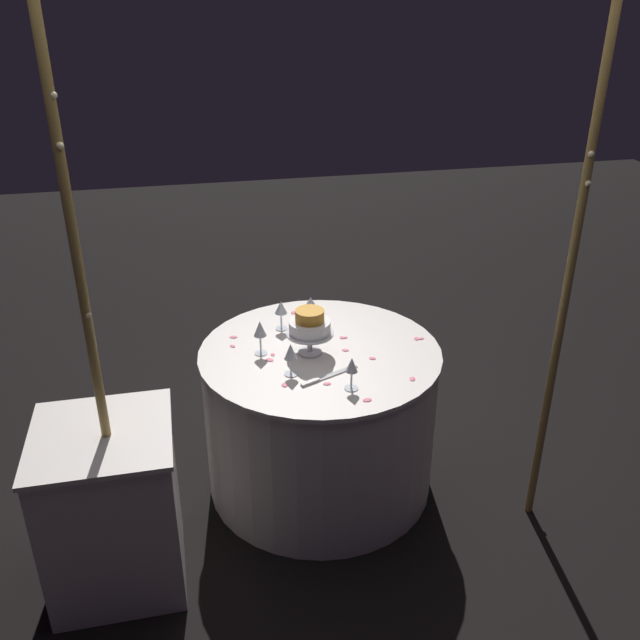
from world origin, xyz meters
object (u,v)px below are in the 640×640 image
main_table (320,418)px  tiered_cake (310,326)px  decorative_arch (346,224)px  side_table (112,507)px  cake_knife (326,377)px  wine_glass_0 (281,309)px  wine_glass_1 (352,367)px  wine_glass_2 (311,304)px  wine_glass_4 (260,330)px  wine_glass_3 (291,353)px

main_table → tiered_cake: tiered_cake is taller
decorative_arch → tiered_cake: 0.75m
side_table → cake_knife: size_ratio=2.63×
wine_glass_0 → wine_glass_1: bearing=107.7°
wine_glass_2 → wine_glass_4: bearing=41.8°
wine_glass_3 → cake_knife: 0.19m
main_table → tiered_cake: size_ratio=5.16×
wine_glass_1 → wine_glass_4: wine_glass_4 is taller
tiered_cake → wine_glass_4: bearing=-10.8°
wine_glass_2 → decorative_arch: bearing=88.7°
wine_glass_2 → cake_knife: wine_glass_2 is taller
wine_glass_4 → decorative_arch: bearing=119.9°
tiered_cake → cake_knife: size_ratio=0.79×
side_table → cake_knife: bearing=-169.0°
wine_glass_4 → side_table: bearing=33.4°
main_table → wine_glass_2: wine_glass_2 is taller
wine_glass_2 → side_table: bearing=36.1°
cake_knife → main_table: bearing=-96.4°
decorative_arch → wine_glass_1: size_ratio=15.93×
main_table → cake_knife: size_ratio=4.06×
side_table → wine_glass_2: size_ratio=5.14×
decorative_arch → wine_glass_0: bearing=-78.9°
wine_glass_2 → wine_glass_4: wine_glass_4 is taller
side_table → wine_glass_2: wine_glass_2 is taller
wine_glass_2 → wine_glass_3: (0.19, 0.47, 0.00)m
main_table → wine_glass_3: (0.17, 0.18, 0.49)m
wine_glass_1 → wine_glass_2: 0.65m
wine_glass_3 → wine_glass_0: bearing=-94.2°
wine_glass_0 → wine_glass_2: size_ratio=1.05×
wine_glass_3 → wine_glass_4: wine_glass_4 is taller
wine_glass_4 → cake_knife: 0.39m
decorative_arch → wine_glass_0: 0.96m
decorative_arch → wine_glass_3: decorative_arch is taller
wine_glass_1 → wine_glass_3: (0.23, -0.17, 0.00)m
wine_glass_2 → wine_glass_0: bearing=11.3°
main_table → wine_glass_1: size_ratio=7.65×
decorative_arch → side_table: decorative_arch is taller
main_table → wine_glass_0: size_ratio=7.55×
decorative_arch → main_table: (-0.00, -0.44, -1.14)m
side_table → wine_glass_3: 0.97m
tiered_cake → wine_glass_1: (-0.11, 0.34, -0.04)m
main_table → wine_glass_2: (-0.02, -0.29, 0.49)m
side_table → wine_glass_4: size_ratio=4.42×
side_table → wine_glass_2: 1.31m
tiered_cake → main_table: bearing=-167.9°
tiered_cake → wine_glass_0: bearing=-71.9°
decorative_arch → tiered_cake: (0.05, -0.43, -0.62)m
decorative_arch → wine_glass_2: bearing=-91.3°
decorative_arch → side_table: (0.97, -0.02, -1.15)m
wine_glass_1 → wine_glass_4: 0.51m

